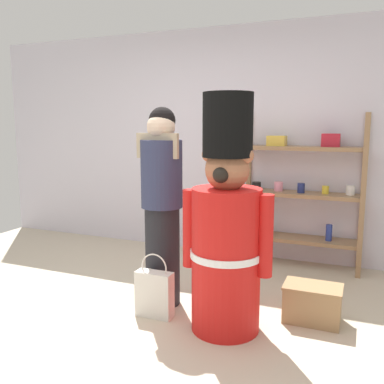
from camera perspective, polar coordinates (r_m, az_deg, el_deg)
name	(u,v)px	position (r m, az deg, el deg)	size (l,w,h in m)	color
ground_plane	(138,333)	(3.25, -7.41, -18.57)	(6.40, 6.40, 0.00)	beige
back_wall	(230,143)	(4.91, 5.20, 6.70)	(6.40, 0.12, 2.60)	silver
merchandise_shelf	(301,189)	(4.56, 14.64, 0.35)	(1.27, 0.35, 1.63)	#93704C
teddy_bear_guard	(226,232)	(3.04, 4.71, -5.50)	(0.68, 0.52, 1.73)	red
person_shopper	(162,203)	(3.46, -4.12, -1.57)	(0.36, 0.34, 1.65)	black
shopping_bag	(154,293)	(3.41, -5.15, -13.57)	(0.30, 0.12, 0.52)	silver
display_crate	(312,303)	(3.47, 16.10, -14.37)	(0.44, 0.28, 0.29)	#9E7A51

